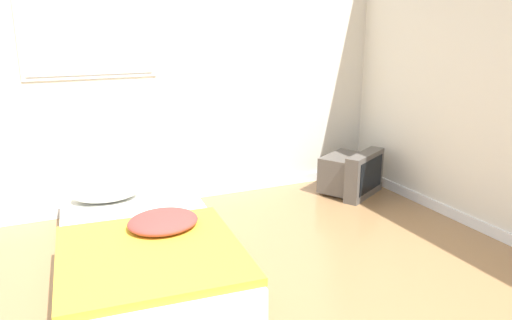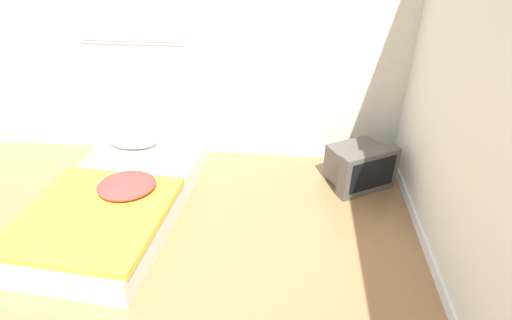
# 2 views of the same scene
# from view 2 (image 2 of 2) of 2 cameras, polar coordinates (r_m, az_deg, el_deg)

# --- Properties ---
(wall_back) EXTENTS (7.90, 0.08, 2.60)m
(wall_back) POSITION_cam_2_polar(r_m,az_deg,el_deg) (4.26, -18.30, 17.26)
(wall_back) COLOR silver
(wall_back) RESTS_ON ground_plane
(mattress_bed) EXTENTS (1.23, 2.04, 0.36)m
(mattress_bed) POSITION_cam_2_polar(r_m,az_deg,el_deg) (3.68, -19.23, -5.03)
(mattress_bed) COLOR silver
(mattress_bed) RESTS_ON ground_plane
(crt_tv) EXTENTS (0.68, 0.64, 0.42)m
(crt_tv) POSITION_cam_2_polar(r_m,az_deg,el_deg) (3.90, 14.54, -0.84)
(crt_tv) COLOR #56514C
(crt_tv) RESTS_ON ground_plane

